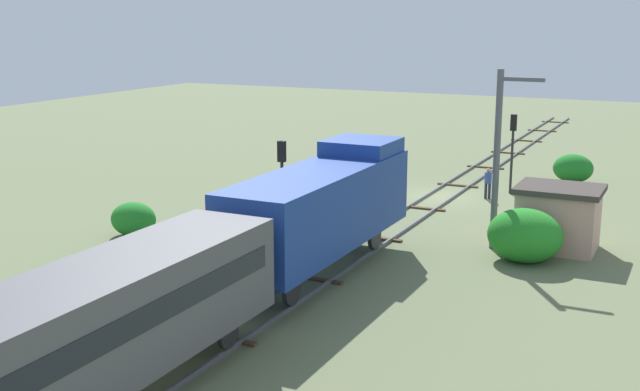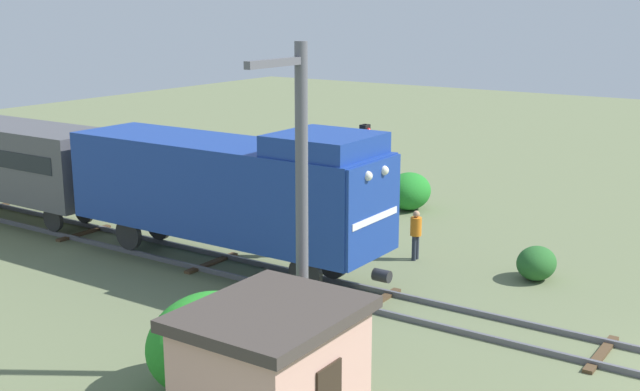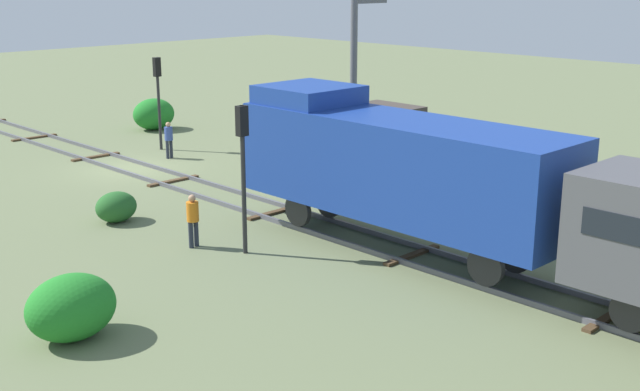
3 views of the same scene
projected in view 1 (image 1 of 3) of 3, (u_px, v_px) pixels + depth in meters
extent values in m
plane|color=#66704C|center=(441.00, 197.00, 44.11)|extent=(113.68, 113.68, 0.00)
cube|color=#595960|center=(454.00, 197.00, 43.79)|extent=(0.10, 75.79, 0.16)
cube|color=#595960|center=(429.00, 194.00, 44.41)|extent=(0.10, 75.79, 0.16)
cube|color=#4C3823|center=(555.00, 122.00, 74.56)|extent=(2.40, 0.24, 0.09)
cube|color=#4C3823|center=(542.00, 131.00, 69.02)|extent=(2.40, 0.24, 0.09)
cube|color=#4C3823|center=(526.00, 141.00, 63.48)|extent=(2.40, 0.24, 0.09)
cube|color=#4C3823|center=(508.00, 153.00, 57.95)|extent=(2.40, 0.24, 0.09)
cube|color=#4C3823|center=(485.00, 167.00, 52.41)|extent=(2.40, 0.24, 0.09)
cube|color=#4C3823|center=(458.00, 185.00, 46.87)|extent=(2.40, 0.24, 0.09)
cube|color=#4C3823|center=(423.00, 208.00, 41.34)|extent=(2.40, 0.24, 0.09)
cube|color=#4C3823|center=(376.00, 238.00, 35.80)|extent=(2.40, 0.24, 0.09)
cube|color=#4C3823|center=(314.00, 279.00, 30.26)|extent=(2.40, 0.24, 0.09)
cube|color=#4C3823|center=(223.00, 338.00, 24.73)|extent=(2.40, 0.24, 0.09)
cube|color=navy|center=(320.00, 207.00, 30.20)|extent=(2.90, 11.00, 2.90)
cube|color=navy|center=(362.00, 146.00, 33.23)|extent=(2.75, 2.80, 0.60)
cube|color=navy|center=(376.00, 180.00, 35.06)|extent=(2.84, 0.10, 2.84)
cube|color=white|center=(376.00, 185.00, 35.14)|extent=(2.46, 0.06, 0.20)
sphere|color=white|center=(386.00, 156.00, 34.67)|extent=(0.28, 0.28, 0.28)
sphere|color=white|center=(367.00, 155.00, 35.06)|extent=(0.28, 0.28, 0.28)
cylinder|color=#262628|center=(378.00, 220.00, 35.73)|extent=(0.36, 0.50, 0.36)
cylinder|color=#262628|center=(375.00, 237.00, 33.57)|extent=(0.18, 1.10, 1.10)
cylinder|color=#262628|center=(343.00, 233.00, 34.19)|extent=(0.18, 1.10, 1.10)
cylinder|color=#262628|center=(292.00, 290.00, 27.09)|extent=(0.18, 1.10, 1.10)
cylinder|color=#262628|center=(255.00, 284.00, 27.70)|extent=(0.18, 1.10, 1.10)
cube|color=#4C4C51|center=(76.00, 335.00, 18.77)|extent=(2.80, 14.00, 2.70)
cube|color=black|center=(75.00, 321.00, 18.69)|extent=(2.84, 12.88, 0.64)
cylinder|color=#262628|center=(228.00, 333.00, 23.60)|extent=(0.16, 0.96, 0.96)
cylinder|color=#262628|center=(188.00, 325.00, 24.21)|extent=(0.16, 0.96, 0.96)
cylinder|color=#262628|center=(512.00, 154.00, 44.49)|extent=(0.14, 0.14, 4.45)
cube|color=black|center=(514.00, 123.00, 44.10)|extent=(0.32, 0.24, 0.90)
sphere|color=#390606|center=(515.00, 117.00, 44.16)|extent=(0.16, 0.16, 0.16)
sphere|color=yellow|center=(514.00, 122.00, 44.22)|extent=(0.16, 0.16, 0.16)
sphere|color=black|center=(514.00, 127.00, 44.28)|extent=(0.16, 0.16, 0.16)
cylinder|color=#262628|center=(282.00, 193.00, 34.55)|extent=(0.14, 0.14, 4.55)
cube|color=black|center=(282.00, 151.00, 34.15)|extent=(0.32, 0.24, 0.90)
sphere|color=red|center=(283.00, 145.00, 34.21)|extent=(0.16, 0.16, 0.16)
sphere|color=#3C3306|center=(283.00, 151.00, 34.28)|extent=(0.16, 0.16, 0.16)
sphere|color=black|center=(283.00, 158.00, 34.34)|extent=(0.16, 0.16, 0.16)
cylinder|color=#262B38|center=(489.00, 191.00, 43.51)|extent=(0.15, 0.15, 0.85)
cylinder|color=#262B38|center=(486.00, 191.00, 43.60)|extent=(0.15, 0.15, 0.85)
cylinder|color=#33478C|center=(488.00, 178.00, 43.39)|extent=(0.38, 0.38, 0.62)
sphere|color=tan|center=(489.00, 170.00, 43.30)|extent=(0.23, 0.23, 0.23)
cylinder|color=#262B38|center=(285.00, 225.00, 36.62)|extent=(0.15, 0.15, 0.85)
cylinder|color=#262B38|center=(282.00, 224.00, 36.71)|extent=(0.15, 0.15, 0.85)
cylinder|color=orange|center=(283.00, 209.00, 36.50)|extent=(0.38, 0.38, 0.62)
sphere|color=tan|center=(283.00, 200.00, 36.41)|extent=(0.23, 0.23, 0.23)
cylinder|color=#595960|center=(496.00, 161.00, 33.62)|extent=(0.28, 0.28, 7.63)
cube|color=#595960|center=(523.00, 79.00, 32.48)|extent=(1.80, 0.16, 0.16)
cube|color=#D19E8C|center=(558.00, 221.00, 34.03)|extent=(3.20, 2.60, 2.50)
cube|color=#3F3833|center=(560.00, 189.00, 33.73)|extent=(3.50, 2.90, 0.24)
cube|color=#2D2319|center=(563.00, 220.00, 35.26)|extent=(0.80, 0.06, 1.90)
ellipsoid|color=#255E26|center=(316.00, 203.00, 40.32)|extent=(1.46, 1.19, 1.06)
ellipsoid|color=#268B26|center=(525.00, 235.00, 32.30)|extent=(3.02, 2.47, 2.20)
ellipsoid|color=#207826|center=(573.00, 168.00, 47.74)|extent=(2.35, 1.92, 1.71)
ellipsoid|color=#217C26|center=(133.00, 219.00, 36.14)|extent=(2.15, 1.76, 1.56)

